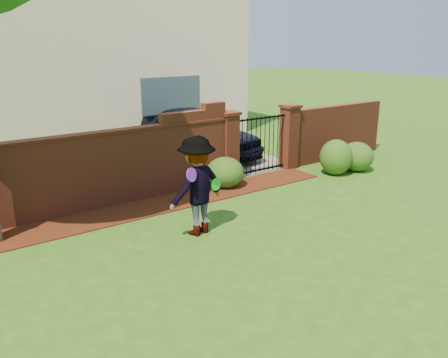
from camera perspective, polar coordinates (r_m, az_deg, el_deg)
ground at (r=8.26m, az=3.55°, el=-9.82°), size 80.00×80.00×0.01m
mulch_bed at (r=10.45m, az=-12.25°, el=-4.14°), size 11.10×1.08×0.03m
brick_wall at (r=10.43m, az=-19.37°, el=0.52°), size 8.70×0.31×2.16m
brick_wall_return at (r=15.15m, az=13.59°, el=5.66°), size 4.00×0.25×1.70m
pillar_left at (r=12.32m, az=0.59°, el=4.08°), size 0.50×0.50×1.88m
pillar_right at (r=13.70m, az=8.07°, el=5.25°), size 0.50×0.50×1.88m
iron_gate at (r=13.00m, az=4.52°, el=4.26°), size 1.78×0.03×1.60m
driveway at (r=16.37m, az=-4.59°, el=3.89°), size 3.20×8.00×0.01m
house at (r=18.58m, az=-18.35°, el=14.51°), size 12.40×6.40×6.30m
car at (r=14.89m, az=-2.40°, el=5.72°), size 2.44×4.87×1.59m
shrub_left at (r=11.88m, az=0.12°, el=0.82°), size 0.98×0.98×0.80m
shrub_middle at (r=13.37m, az=13.67°, el=2.64°), size 0.91×0.91×1.01m
shrub_right at (r=13.91m, az=16.08°, el=2.68°), size 0.96×0.96×0.85m
man at (r=8.89m, az=-3.22°, el=-0.93°), size 1.38×0.94×1.96m
frisbee_purple at (r=8.47m, az=-4.04°, el=0.53°), size 0.28×0.17×0.27m
frisbee_green at (r=9.02m, az=-1.04°, el=-0.66°), size 0.25×0.09×0.25m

